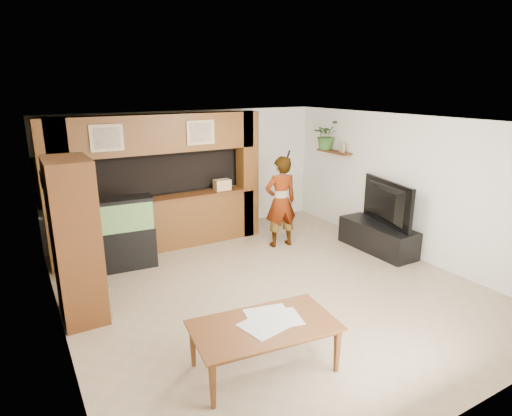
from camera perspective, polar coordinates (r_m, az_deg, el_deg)
floor at (r=6.93m, az=1.90°, el=-10.55°), size 6.50×6.50×0.00m
ceiling at (r=6.21m, az=2.12°, el=11.41°), size 6.50×6.50×0.00m
wall_back at (r=9.28m, az=-8.75°, el=4.70°), size 6.00×0.00×6.00m
wall_left at (r=5.55m, az=-25.36°, el=-4.53°), size 0.00×6.50×6.50m
wall_right at (r=8.39m, az=19.66°, el=2.72°), size 0.00×6.50×6.50m
partition at (r=8.41m, az=-13.21°, el=3.36°), size 4.20×0.99×2.60m
wall_clock at (r=6.36m, az=-26.58°, el=3.45°), size 0.05×0.25×0.25m
wall_shelf at (r=9.56m, az=10.39°, el=7.39°), size 0.25×0.90×0.04m
pantry_cabinet at (r=6.20m, az=-22.94°, el=-4.03°), size 0.55×0.91×2.22m
trash_can at (r=6.30m, az=-19.99°, el=-11.90°), size 0.27×0.27×0.50m
aquarium at (r=7.75m, az=-17.62°, el=-3.43°), size 1.14×0.43×1.26m
tv_stand at (r=8.62m, az=15.90°, el=-3.77°), size 0.58×1.59×0.53m
television at (r=8.42m, az=16.25°, el=0.65°), size 0.50×1.48×0.85m
photo_frame at (r=9.36m, az=11.43°, el=7.93°), size 0.07×0.16×0.21m
potted_plant at (r=9.71m, az=9.32°, el=9.59°), size 0.71×0.66×0.64m
person at (r=8.38m, az=3.31°, el=0.83°), size 0.71×0.51×1.81m
microphone at (r=8.08m, az=4.35°, el=7.13°), size 0.04×0.10×0.17m
dining_table at (r=5.01m, az=1.25°, el=-18.20°), size 1.70×1.08×0.56m
newspaper_a at (r=4.90m, az=1.63°, el=-15.10°), size 0.66×0.54×0.01m
newspaper_b at (r=4.98m, az=2.81°, el=-14.55°), size 0.62×0.51×0.01m
newspaper_c at (r=5.07m, az=1.55°, el=-13.94°), size 0.56×0.46×0.01m
counter_box at (r=8.74m, az=-4.53°, el=3.11°), size 0.33×0.22×0.22m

